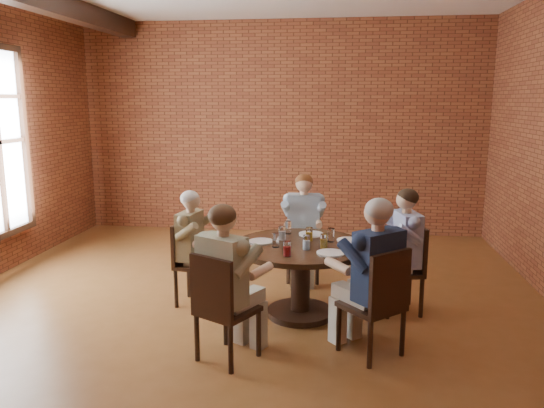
# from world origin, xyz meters

# --- Properties ---
(floor) EXTENTS (7.00, 7.00, 0.00)m
(floor) POSITION_xyz_m (0.00, 0.00, 0.00)
(floor) COLOR brown
(floor) RESTS_ON ground
(wall_back) EXTENTS (7.00, 0.00, 7.00)m
(wall_back) POSITION_xyz_m (0.00, 3.50, 1.70)
(wall_back) COLOR brown
(wall_back) RESTS_ON ground
(wall_front) EXTENTS (7.00, 0.00, 7.00)m
(wall_front) POSITION_xyz_m (0.00, -3.50, 1.70)
(wall_front) COLOR brown
(wall_front) RESTS_ON ground
(dining_table) EXTENTS (1.34, 1.34, 0.75)m
(dining_table) POSITION_xyz_m (0.60, 0.00, 0.53)
(dining_table) COLOR black
(dining_table) RESTS_ON floor
(chair_a) EXTENTS (0.48, 0.48, 0.91)m
(chair_a) POSITION_xyz_m (1.68, 0.25, 0.50)
(chair_a) COLOR black
(chair_a) RESTS_ON floor
(diner_a) EXTENTS (0.71, 0.62, 1.29)m
(diner_a) POSITION_xyz_m (1.60, 0.23, 0.64)
(diner_a) COLOR #3C4D9C
(diner_a) RESTS_ON floor
(chair_b) EXTENTS (0.42, 0.42, 0.91)m
(chair_b) POSITION_xyz_m (0.55, 1.18, 0.50)
(chair_b) COLOR black
(chair_b) RESTS_ON floor
(diner_b) EXTENTS (0.53, 0.64, 1.29)m
(diner_b) POSITION_xyz_m (0.55, 1.10, 0.64)
(diner_b) COLOR #8194A5
(diner_b) RESTS_ON floor
(chair_c) EXTENTS (0.43, 0.43, 0.88)m
(chair_c) POSITION_xyz_m (-0.61, 0.18, 0.48)
(chair_c) COLOR black
(chair_c) RESTS_ON floor
(diner_c) EXTENTS (0.64, 0.55, 1.23)m
(diner_c) POSITION_xyz_m (-0.54, 0.17, 0.61)
(diner_c) COLOR brown
(diner_c) RESTS_ON floor
(chair_d) EXTENTS (0.58, 0.58, 0.94)m
(chair_d) POSITION_xyz_m (0.02, -1.07, 0.51)
(chair_d) COLOR black
(chair_d) RESTS_ON floor
(diner_d) EXTENTS (0.78, 0.83, 1.34)m
(diner_d) POSITION_xyz_m (0.06, -1.00, 0.67)
(diner_d) COLOR tan
(diner_d) RESTS_ON floor
(chair_e) EXTENTS (0.63, 0.63, 0.96)m
(chair_e) POSITION_xyz_m (1.32, -0.81, 0.52)
(chair_e) COLOR black
(chair_e) RESTS_ON floor
(diner_e) EXTENTS (0.86, 0.87, 1.37)m
(diner_e) POSITION_xyz_m (1.26, -0.75, 0.68)
(diner_e) COLOR #15213C
(diner_e) RESTS_ON floor
(plate_a) EXTENTS (0.26, 0.26, 0.01)m
(plate_a) POSITION_xyz_m (1.08, 0.17, 0.76)
(plate_a) COLOR white
(plate_a) RESTS_ON dining_table
(plate_b) EXTENTS (0.26, 0.26, 0.01)m
(plate_b) POSITION_xyz_m (0.68, 0.38, 0.76)
(plate_b) COLOR white
(plate_b) RESTS_ON dining_table
(plate_c) EXTENTS (0.26, 0.26, 0.01)m
(plate_c) POSITION_xyz_m (0.20, 0.02, 0.76)
(plate_c) COLOR white
(plate_c) RESTS_ON dining_table
(plate_d) EXTENTS (0.26, 0.26, 0.01)m
(plate_d) POSITION_xyz_m (0.90, -0.30, 0.76)
(plate_d) COLOR white
(plate_d) RESTS_ON dining_table
(glass_a) EXTENTS (0.07, 0.07, 0.14)m
(glass_a) POSITION_xyz_m (0.89, 0.13, 0.82)
(glass_a) COLOR white
(glass_a) RESTS_ON dining_table
(glass_b) EXTENTS (0.07, 0.07, 0.14)m
(glass_b) POSITION_xyz_m (0.67, 0.13, 0.82)
(glass_b) COLOR white
(glass_b) RESTS_ON dining_table
(glass_c) EXTENTS (0.07, 0.07, 0.14)m
(glass_c) POSITION_xyz_m (0.43, 0.40, 0.82)
(glass_c) COLOR white
(glass_c) RESTS_ON dining_table
(glass_d) EXTENTS (0.07, 0.07, 0.14)m
(glass_d) POSITION_xyz_m (0.39, 0.14, 0.82)
(glass_d) COLOR white
(glass_d) RESTS_ON dining_table
(glass_e) EXTENTS (0.07, 0.07, 0.14)m
(glass_e) POSITION_xyz_m (0.36, -0.14, 0.82)
(glass_e) COLOR white
(glass_e) RESTS_ON dining_table
(glass_f) EXTENTS (0.07, 0.07, 0.14)m
(glass_f) POSITION_xyz_m (0.50, -0.43, 0.82)
(glass_f) COLOR white
(glass_f) RESTS_ON dining_table
(glass_g) EXTENTS (0.07, 0.07, 0.14)m
(glass_g) POSITION_xyz_m (0.67, -0.19, 0.82)
(glass_g) COLOR white
(glass_g) RESTS_ON dining_table
(glass_h) EXTENTS (0.07, 0.07, 0.14)m
(glass_h) POSITION_xyz_m (0.83, -0.12, 0.82)
(glass_h) COLOR white
(glass_h) RESTS_ON dining_table
(smartphone) EXTENTS (0.11, 0.16, 0.01)m
(smartphone) POSITION_xyz_m (1.09, -0.27, 0.75)
(smartphone) COLOR black
(smartphone) RESTS_ON dining_table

